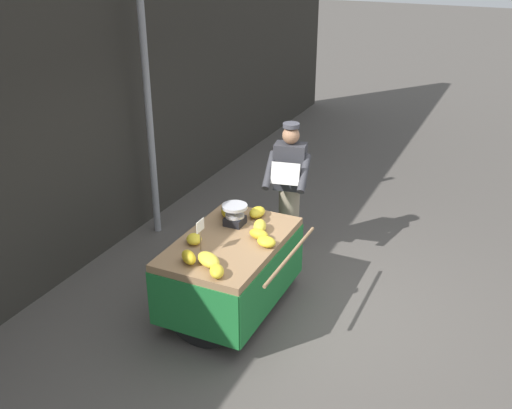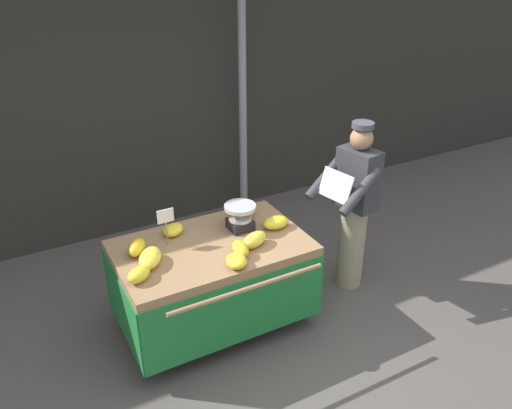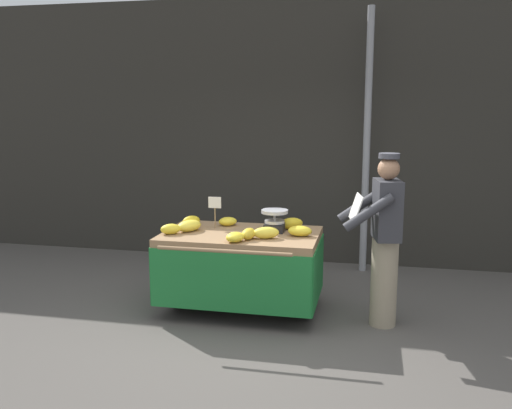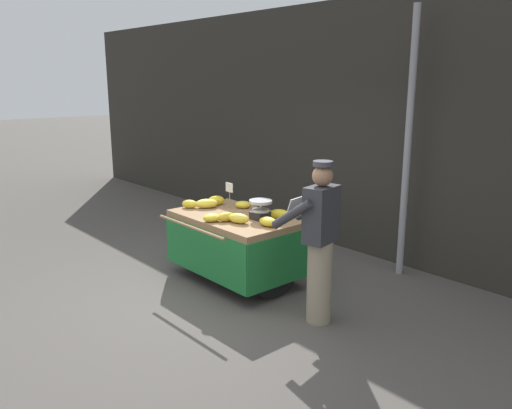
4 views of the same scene
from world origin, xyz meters
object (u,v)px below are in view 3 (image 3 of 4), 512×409
at_px(banana_bunch_6, 171,229).
at_px(banana_bunch_7, 191,221).
at_px(vendor_person, 384,239).
at_px(street_pole, 367,143).
at_px(banana_bunch_4, 228,221).
at_px(banana_cart, 241,255).
at_px(banana_bunch_3, 189,226).
at_px(banana_bunch_2, 291,223).
at_px(weighing_scale, 275,221).
at_px(banana_bunch_8, 235,237).
at_px(banana_bunch_5, 248,234).
at_px(banana_bunch_1, 300,231).
at_px(price_sign, 215,205).
at_px(banana_bunch_0, 266,233).

bearing_deg(banana_bunch_6, banana_bunch_7, 74.64).
distance_m(banana_bunch_6, vendor_person, 2.15).
relative_size(street_pole, banana_bunch_4, 16.47).
xyz_separation_m(street_pole, banana_bunch_6, (-1.92, -2.00, -0.78)).
height_order(banana_cart, banana_bunch_7, banana_bunch_7).
bearing_deg(banana_bunch_3, banana_bunch_2, 17.97).
height_order(weighing_scale, banana_bunch_8, weighing_scale).
height_order(banana_bunch_5, banana_bunch_8, banana_bunch_5).
bearing_deg(banana_bunch_1, banana_bunch_3, -178.67).
distance_m(price_sign, banana_bunch_7, 0.32).
height_order(street_pole, banana_bunch_5, street_pole).
height_order(banana_bunch_4, banana_bunch_6, banana_bunch_6).
distance_m(banana_bunch_1, banana_bunch_8, 0.69).
relative_size(street_pole, banana_bunch_7, 15.47).
relative_size(weighing_scale, banana_bunch_1, 1.15).
relative_size(banana_bunch_2, banana_bunch_6, 1.28).
height_order(weighing_scale, banana_bunch_0, weighing_scale).
relative_size(banana_bunch_0, banana_bunch_2, 0.99).
bearing_deg(weighing_scale, banana_bunch_7, 178.06).
bearing_deg(banana_bunch_7, banana_bunch_0, -21.10).
height_order(price_sign, banana_bunch_8, price_sign).
height_order(banana_bunch_2, vendor_person, vendor_person).
xyz_separation_m(banana_bunch_2, banana_bunch_5, (-0.34, -0.55, -0.01)).
xyz_separation_m(banana_bunch_2, banana_bunch_6, (-1.18, -0.50, -0.01)).
xyz_separation_m(weighing_scale, banana_bunch_4, (-0.56, 0.19, -0.07)).
relative_size(weighing_scale, banana_bunch_4, 1.37).
xyz_separation_m(price_sign, banana_bunch_8, (0.37, -0.56, -0.20)).
bearing_deg(street_pole, vendor_person, -83.04).
distance_m(banana_bunch_2, banana_bunch_6, 1.28).
distance_m(banana_bunch_1, banana_bunch_3, 1.17).
xyz_separation_m(banana_bunch_5, vendor_person, (1.31, 0.19, -0.03)).
bearing_deg(banana_bunch_0, banana_bunch_4, 136.41).
height_order(banana_bunch_2, banana_bunch_4, banana_bunch_2).
bearing_deg(banana_bunch_0, vendor_person, 6.26).
height_order(weighing_scale, banana_bunch_6, weighing_scale).
distance_m(banana_bunch_1, banana_bunch_2, 0.34).
bearing_deg(banana_bunch_2, banana_cart, -149.47).
bearing_deg(street_pole, banana_cart, -124.56).
height_order(weighing_scale, price_sign, price_sign).
relative_size(weighing_scale, banana_bunch_0, 1.06).
relative_size(banana_bunch_2, banana_bunch_7, 1.23).
xyz_separation_m(banana_bunch_0, banana_bunch_1, (0.32, 0.18, -0.01)).
bearing_deg(price_sign, banana_bunch_7, -176.91).
relative_size(price_sign, vendor_person, 0.20).
relative_size(price_sign, banana_bunch_8, 1.62).
height_order(banana_bunch_1, banana_bunch_4, banana_bunch_1).
bearing_deg(banana_bunch_8, banana_bunch_4, 110.52).
height_order(weighing_scale, banana_bunch_7, weighing_scale).
bearing_deg(banana_bunch_0, banana_cart, 146.89).
xyz_separation_m(banana_bunch_0, banana_bunch_7, (-0.90, 0.35, 0.00)).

